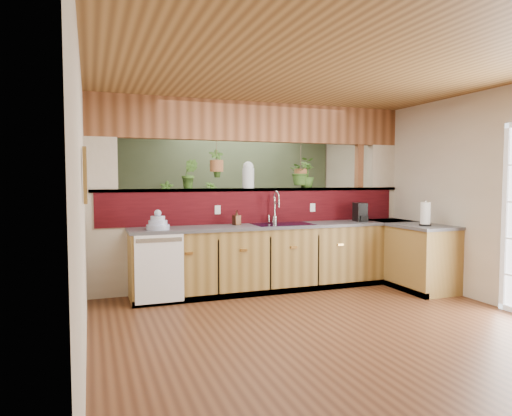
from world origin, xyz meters
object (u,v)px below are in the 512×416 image
object	(u,v)px
soap_dispenser	(237,218)
shelving_console	(197,236)
dish_stack	(158,223)
coffee_maker	(360,213)
paper_towel	(425,214)
faucet	(275,206)
glass_jar	(248,175)

from	to	relation	value
soap_dispenser	shelving_console	xyz separation A→B (m)	(-0.05, 2.18, -0.50)
dish_stack	soap_dispenser	size ratio (longest dim) A/B	1.43
coffee_maker	shelving_console	xyz separation A→B (m)	(-1.92, 2.29, -0.52)
dish_stack	soap_dispenser	world-z (taller)	dish_stack
soap_dispenser	coffee_maker	xyz separation A→B (m)	(1.87, -0.11, 0.03)
dish_stack	paper_towel	xyz separation A→B (m)	(3.41, -0.75, 0.08)
faucet	soap_dispenser	size ratio (longest dim) A/B	2.30
faucet	shelving_console	world-z (taller)	faucet
shelving_console	paper_towel	bearing A→B (deg)	-34.96
glass_jar	paper_towel	bearing A→B (deg)	-30.46
soap_dispenser	faucet	bearing A→B (deg)	5.56
faucet	paper_towel	bearing A→B (deg)	-29.87
dish_stack	faucet	bearing A→B (deg)	8.71
faucet	soap_dispenser	bearing A→B (deg)	-174.44
paper_towel	glass_jar	size ratio (longest dim) A/B	0.88
soap_dispenser	paper_towel	xyz separation A→B (m)	(2.33, -0.94, 0.05)
paper_towel	shelving_console	distance (m)	3.97
faucet	coffee_maker	bearing A→B (deg)	-7.57
soap_dispenser	coffee_maker	distance (m)	1.87
coffee_maker	shelving_console	size ratio (longest dim) A/B	0.17
dish_stack	glass_jar	bearing A→B (deg)	19.49
dish_stack	paper_towel	size ratio (longest dim) A/B	0.85
soap_dispenser	coffee_maker	size ratio (longest dim) A/B	0.73
dish_stack	shelving_console	size ratio (longest dim) A/B	0.18
dish_stack	shelving_console	distance (m)	2.63
dish_stack	coffee_maker	size ratio (longest dim) A/B	1.04
dish_stack	coffee_maker	xyz separation A→B (m)	(2.95, 0.09, 0.05)
faucet	dish_stack	xyz separation A→B (m)	(-1.67, -0.26, -0.17)
faucet	dish_stack	distance (m)	1.70
dish_stack	glass_jar	size ratio (longest dim) A/B	0.75
dish_stack	glass_jar	distance (m)	1.54
soap_dispenser	shelving_console	size ratio (longest dim) A/B	0.12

